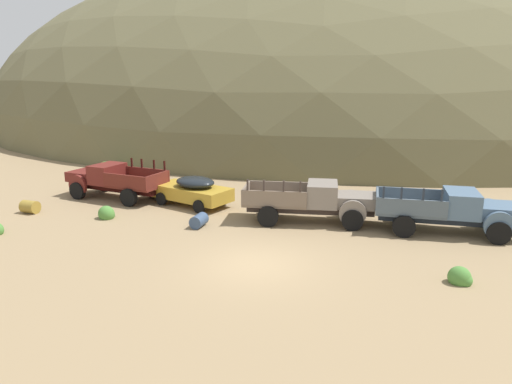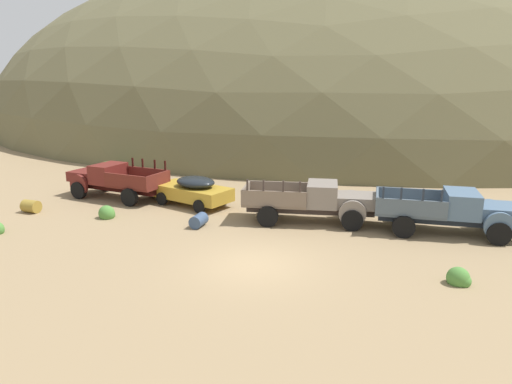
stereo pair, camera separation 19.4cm
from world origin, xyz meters
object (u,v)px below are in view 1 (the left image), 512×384
object	(u,v)px
truck_chalk_blue	(458,211)
truck_primer_gray	(320,201)
truck_oxblood	(109,180)
oil_drum_by_truck	(30,207)
oil_drum_tipped	(199,221)
car_mustard	(190,190)

from	to	relation	value
truck_chalk_blue	truck_primer_gray	bearing A→B (deg)	178.18
truck_oxblood	oil_drum_by_truck	distance (m)	4.43
truck_primer_gray	oil_drum_tipped	distance (m)	5.65
truck_oxblood	oil_drum_tipped	distance (m)	7.76
oil_drum_by_truck	oil_drum_tipped	world-z (taller)	oil_drum_by_truck
truck_oxblood	oil_drum_by_truck	xyz separation A→B (m)	(-1.31, -4.17, -0.68)
car_mustard	oil_drum_tipped	size ratio (longest dim) A/B	4.79
oil_drum_by_truck	truck_chalk_blue	bearing A→B (deg)	18.81
oil_drum_tipped	oil_drum_by_truck	bearing A→B (deg)	-166.81
truck_chalk_blue	oil_drum_by_truck	bearing A→B (deg)	-175.05
truck_oxblood	car_mustard	bearing A→B (deg)	-172.94
truck_oxblood	truck_primer_gray	bearing A→B (deg)	-177.27
truck_primer_gray	car_mustard	bearing A→B (deg)	162.95
truck_chalk_blue	oil_drum_by_truck	size ratio (longest dim) A/B	7.11
oil_drum_by_truck	truck_oxblood	bearing A→B (deg)	72.63
truck_primer_gray	oil_drum_by_truck	size ratio (longest dim) A/B	7.21
truck_oxblood	truck_primer_gray	size ratio (longest dim) A/B	0.92
truck_primer_gray	oil_drum_tipped	world-z (taller)	truck_primer_gray
truck_primer_gray	truck_chalk_blue	world-z (taller)	same
truck_primer_gray	truck_chalk_blue	distance (m)	5.99
oil_drum_by_truck	oil_drum_tipped	bearing A→B (deg)	13.19
truck_oxblood	truck_primer_gray	world-z (taller)	same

